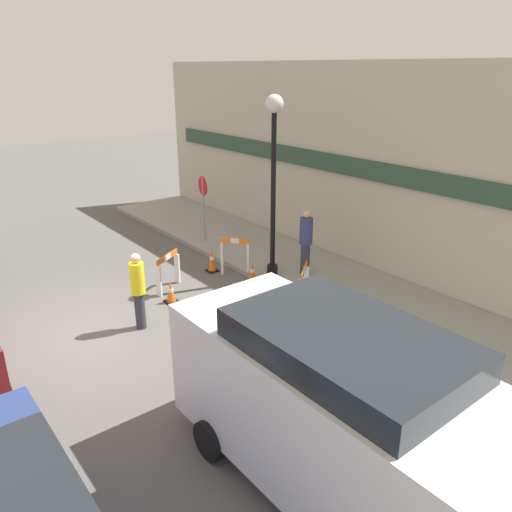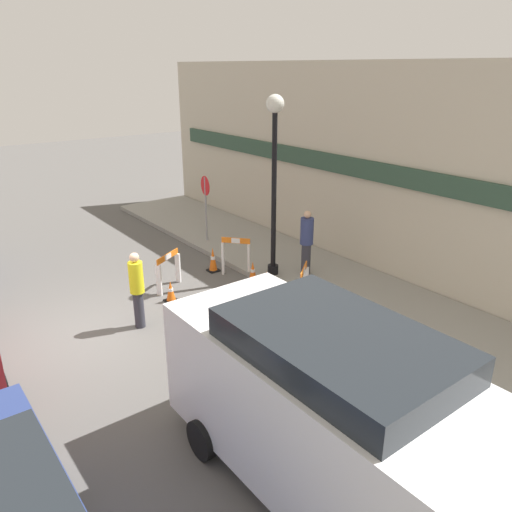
{
  "view_description": "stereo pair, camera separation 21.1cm",
  "coord_description": "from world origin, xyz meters",
  "px_view_note": "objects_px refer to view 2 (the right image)",
  "views": [
    {
      "loc": [
        9.43,
        -3.01,
        5.35
      ],
      "look_at": [
        0.5,
        4.06,
        1.0
      ],
      "focal_mm": 35.0,
      "sensor_mm": 36.0,
      "label": 1
    },
    {
      "loc": [
        9.56,
        -2.84,
        5.35
      ],
      "look_at": [
        0.5,
        4.06,
        1.0
      ],
      "focal_mm": 35.0,
      "sensor_mm": 36.0,
      "label": 2
    }
  ],
  "objects_px": {
    "stop_sign": "(206,198)",
    "person_pedestrian": "(307,240)",
    "streetlamp_post": "(274,162)",
    "work_van": "(334,410)",
    "person_worker": "(137,287)"
  },
  "relations": [
    {
      "from": "stop_sign",
      "to": "person_pedestrian",
      "type": "relative_size",
      "value": 1.19
    },
    {
      "from": "streetlamp_post",
      "to": "stop_sign",
      "type": "xyz_separation_m",
      "value": [
        -3.4,
        0.06,
        -1.59
      ]
    },
    {
      "from": "stop_sign",
      "to": "person_pedestrian",
      "type": "xyz_separation_m",
      "value": [
        3.93,
        0.64,
        -0.45
      ]
    },
    {
      "from": "person_pedestrian",
      "to": "work_van",
      "type": "xyz_separation_m",
      "value": [
        5.52,
        -4.66,
        0.26
      ]
    },
    {
      "from": "work_van",
      "to": "stop_sign",
      "type": "bearing_deg",
      "value": 156.95
    },
    {
      "from": "person_pedestrian",
      "to": "stop_sign",
      "type": "bearing_deg",
      "value": 25.75
    },
    {
      "from": "streetlamp_post",
      "to": "person_pedestrian",
      "type": "bearing_deg",
      "value": 53.18
    },
    {
      "from": "stop_sign",
      "to": "streetlamp_post",
      "type": "bearing_deg",
      "value": -173.83
    },
    {
      "from": "work_van",
      "to": "person_pedestrian",
      "type": "bearing_deg",
      "value": 139.84
    },
    {
      "from": "person_worker",
      "to": "streetlamp_post",
      "type": "bearing_deg",
      "value": 8.03
    },
    {
      "from": "person_worker",
      "to": "person_pedestrian",
      "type": "height_order",
      "value": "person_pedestrian"
    },
    {
      "from": "streetlamp_post",
      "to": "stop_sign",
      "type": "distance_m",
      "value": 3.76
    },
    {
      "from": "person_pedestrian",
      "to": "streetlamp_post",
      "type": "bearing_deg",
      "value": 69.71
    },
    {
      "from": "stop_sign",
      "to": "work_van",
      "type": "relative_size",
      "value": 0.4
    },
    {
      "from": "person_worker",
      "to": "work_van",
      "type": "distance_m",
      "value": 5.76
    }
  ]
}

